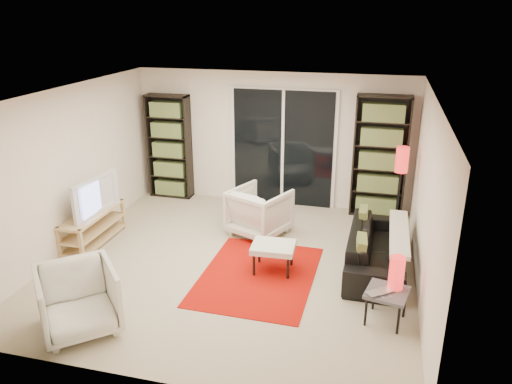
% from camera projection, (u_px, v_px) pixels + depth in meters
% --- Properties ---
extents(floor, '(5.00, 5.00, 0.00)m').
position_uv_depth(floor, '(234.00, 263.00, 7.14)').
color(floor, '#BAAE91').
rests_on(floor, ground).
extents(wall_back, '(5.00, 0.02, 2.40)m').
position_uv_depth(wall_back, '(273.00, 139.00, 8.99)').
color(wall_back, white).
rests_on(wall_back, ground).
extents(wall_front, '(5.00, 0.02, 2.40)m').
position_uv_depth(wall_front, '(152.00, 274.00, 4.45)').
color(wall_front, white).
rests_on(wall_front, ground).
extents(wall_left, '(0.02, 5.00, 2.40)m').
position_uv_depth(wall_left, '(69.00, 170.00, 7.30)').
color(wall_left, white).
rests_on(wall_left, ground).
extents(wall_right, '(0.02, 5.00, 2.40)m').
position_uv_depth(wall_right, '(427.00, 201.00, 6.14)').
color(wall_right, white).
rests_on(wall_right, ground).
extents(ceiling, '(5.00, 5.00, 0.02)m').
position_uv_depth(ceiling, '(231.00, 95.00, 6.30)').
color(ceiling, white).
rests_on(ceiling, wall_back).
extents(sliding_door, '(1.92, 0.08, 2.16)m').
position_uv_depth(sliding_door, '(283.00, 149.00, 8.96)').
color(sliding_door, white).
rests_on(sliding_door, ground).
extents(bookshelf_left, '(0.80, 0.30, 1.95)m').
position_uv_depth(bookshelf_left, '(169.00, 147.00, 9.37)').
color(bookshelf_left, black).
rests_on(bookshelf_left, ground).
extents(bookshelf_right, '(0.90, 0.30, 2.10)m').
position_uv_depth(bookshelf_right, '(380.00, 157.00, 8.45)').
color(bookshelf_right, black).
rests_on(bookshelf_right, ground).
extents(tv_stand, '(0.42, 1.30, 0.50)m').
position_uv_depth(tv_stand, '(93.00, 227.00, 7.68)').
color(tv_stand, tan).
rests_on(tv_stand, floor).
extents(tv, '(0.26, 1.01, 0.58)m').
position_uv_depth(tv, '(91.00, 195.00, 7.49)').
color(tv, black).
rests_on(tv, tv_stand).
extents(rug, '(1.53, 2.05, 0.01)m').
position_uv_depth(rug, '(258.00, 275.00, 6.80)').
color(rug, '#AA0D04').
rests_on(rug, floor).
extents(sofa, '(0.80, 1.97, 0.57)m').
position_uv_depth(sofa, '(377.00, 249.00, 6.93)').
color(sofa, black).
rests_on(sofa, floor).
extents(armchair_back, '(1.08, 1.09, 0.76)m').
position_uv_depth(armchair_back, '(259.00, 212.00, 7.94)').
color(armchair_back, silver).
rests_on(armchair_back, floor).
extents(armchair_front, '(1.17, 1.17, 0.76)m').
position_uv_depth(armchair_front, '(78.00, 300.00, 5.54)').
color(armchair_front, silver).
rests_on(armchair_front, floor).
extents(ottoman, '(0.60, 0.50, 0.40)m').
position_uv_depth(ottoman, '(273.00, 248.00, 6.82)').
color(ottoman, silver).
rests_on(ottoman, floor).
extents(side_table, '(0.54, 0.54, 0.40)m').
position_uv_depth(side_table, '(387.00, 295.00, 5.70)').
color(side_table, '#4A4A4F').
rests_on(side_table, floor).
extents(laptop, '(0.38, 0.37, 0.03)m').
position_uv_depth(laptop, '(382.00, 294.00, 5.60)').
color(laptop, silver).
rests_on(laptop, side_table).
extents(table_lamp, '(0.17, 0.17, 0.39)m').
position_uv_depth(table_lamp, '(397.00, 273.00, 5.68)').
color(table_lamp, red).
rests_on(table_lamp, side_table).
extents(floor_lamp, '(0.22, 0.22, 1.46)m').
position_uv_depth(floor_lamp, '(401.00, 168.00, 7.63)').
color(floor_lamp, black).
rests_on(floor_lamp, floor).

